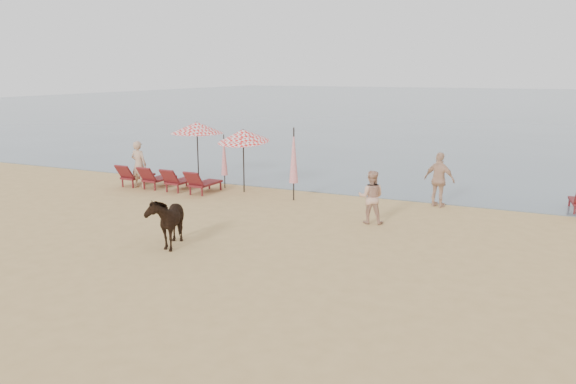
% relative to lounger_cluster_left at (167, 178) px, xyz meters
% --- Properties ---
extents(ground, '(120.00, 120.00, 0.00)m').
position_rel_lounger_cluster_left_xyz_m(ground, '(6.60, -8.09, -0.44)').
color(ground, tan).
rests_on(ground, ground).
extents(sea, '(160.00, 140.00, 0.06)m').
position_rel_lounger_cluster_left_xyz_m(sea, '(6.60, 71.91, -0.44)').
color(sea, '#51606B').
rests_on(sea, ground).
extents(lounger_cluster_left, '(4.00, 1.81, 0.63)m').
position_rel_lounger_cluster_left_xyz_m(lounger_cluster_left, '(0.00, 0.00, 0.00)').
color(lounger_cluster_left, maroon).
rests_on(lounger_cluster_left, ground).
extents(umbrella_open_left_a, '(2.17, 2.17, 2.47)m').
position_rel_lounger_cluster_left_xyz_m(umbrella_open_left_a, '(0.04, 2.12, 1.78)').
color(umbrella_open_left_a, black).
rests_on(umbrella_open_left_a, ground).
extents(umbrella_open_left_b, '(1.95, 1.99, 2.49)m').
position_rel_lounger_cluster_left_xyz_m(umbrella_open_left_b, '(2.94, 0.86, 1.72)').
color(umbrella_open_left_b, black).
rests_on(umbrella_open_left_b, ground).
extents(umbrella_closed_left, '(0.26, 0.26, 2.11)m').
position_rel_lounger_cluster_left_xyz_m(umbrella_closed_left, '(1.88, 1.20, 0.86)').
color(umbrella_closed_left, black).
rests_on(umbrella_closed_left, ground).
extents(umbrella_closed_right, '(0.32, 0.32, 2.60)m').
position_rel_lounger_cluster_left_xyz_m(umbrella_closed_right, '(5.22, 0.38, 1.16)').
color(umbrella_closed_right, black).
rests_on(umbrella_closed_right, ground).
extents(cow, '(1.31, 1.79, 1.38)m').
position_rel_lounger_cluster_left_xyz_m(cow, '(4.37, -5.87, 0.25)').
color(cow, black).
rests_on(cow, ground).
extents(beachgoer_left, '(0.68, 0.45, 1.85)m').
position_rel_lounger_cluster_left_xyz_m(beachgoer_left, '(-1.22, -0.13, 0.49)').
color(beachgoer_left, tan).
rests_on(beachgoer_left, ground).
extents(beachgoer_right_a, '(0.90, 0.76, 1.62)m').
position_rel_lounger_cluster_left_xyz_m(beachgoer_right_a, '(8.61, -1.48, 0.37)').
color(beachgoer_right_a, tan).
rests_on(beachgoer_right_a, ground).
extents(beachgoer_right_b, '(1.18, 0.75, 1.86)m').
position_rel_lounger_cluster_left_xyz_m(beachgoer_right_b, '(10.10, 1.54, 0.50)').
color(beachgoer_right_b, tan).
rests_on(beachgoer_right_b, ground).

